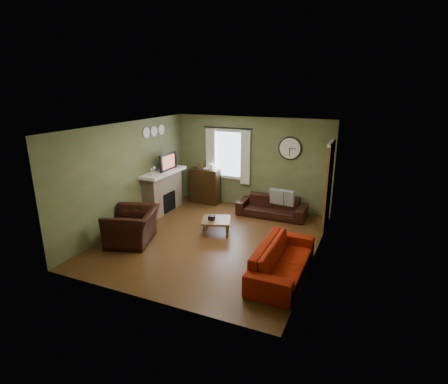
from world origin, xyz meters
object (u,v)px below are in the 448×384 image
at_px(coffee_table, 216,226).
at_px(sofa_brown, 272,207).
at_px(bookshelf, 205,186).
at_px(sofa_red, 282,260).
at_px(armchair, 133,226).

bearing_deg(coffee_table, sofa_brown, 61.43).
distance_m(bookshelf, sofa_red, 4.55).
bearing_deg(sofa_brown, coffee_table, -118.57).
distance_m(bookshelf, coffee_table, 2.36).
height_order(sofa_brown, sofa_red, sofa_red).
height_order(sofa_red, coffee_table, sofa_red).
xyz_separation_m(sofa_brown, sofa_red, (1.05, -2.90, 0.04)).
bearing_deg(sofa_red, coffee_table, 57.17).
bearing_deg(sofa_brown, sofa_red, -70.10).
xyz_separation_m(sofa_red, armchair, (-3.47, 0.05, 0.07)).
relative_size(sofa_brown, armchair, 1.58).
bearing_deg(bookshelf, armchair, -94.52).
bearing_deg(sofa_red, bookshelf, 45.14).
bearing_deg(bookshelf, sofa_brown, -8.03).
distance_m(sofa_red, coffee_table, 2.32).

